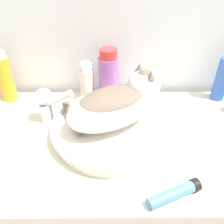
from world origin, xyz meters
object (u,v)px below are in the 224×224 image
at_px(faucet, 47,103).
at_px(cream_tube, 175,193).
at_px(shampoo_bottle_tall, 5,78).
at_px(spray_bottle_trigger, 222,78).
at_px(lotion_bottle_white, 87,81).
at_px(mouthwash_bottle, 109,76).
at_px(cat, 117,102).

xyz_separation_m(faucet, cream_tube, (0.37, -0.31, -0.06)).
xyz_separation_m(shampoo_bottle_tall, cream_tube, (0.56, -0.46, -0.08)).
height_order(faucet, spray_bottle_trigger, spray_bottle_trigger).
relative_size(lotion_bottle_white, cream_tube, 1.14).
bearing_deg(spray_bottle_trigger, lotion_bottle_white, -180.00).
relative_size(mouthwash_bottle, lotion_bottle_white, 1.26).
height_order(cat, faucet, cat).
height_order(spray_bottle_trigger, cream_tube, spray_bottle_trigger).
bearing_deg(cream_tube, spray_bottle_trigger, 59.19).
bearing_deg(shampoo_bottle_tall, cat, -25.92).
xyz_separation_m(cat, spray_bottle_trigger, (0.41, 0.21, -0.03)).
bearing_deg(lotion_bottle_white, shampoo_bottle_tall, 180.00).
height_order(mouthwash_bottle, spray_bottle_trigger, mouthwash_bottle).
relative_size(faucet, mouthwash_bottle, 0.68).
xyz_separation_m(spray_bottle_trigger, cream_tube, (-0.28, -0.46, -0.08)).
height_order(faucet, lotion_bottle_white, lotion_bottle_white).
relative_size(spray_bottle_trigger, lotion_bottle_white, 1.17).
bearing_deg(lotion_bottle_white, faucet, -129.81).
relative_size(shampoo_bottle_tall, mouthwash_bottle, 0.96).
relative_size(faucet, cream_tube, 0.97).
height_order(cat, shampoo_bottle_tall, cat).
xyz_separation_m(shampoo_bottle_tall, mouthwash_bottle, (0.40, 0.00, 0.00)).
distance_m(shampoo_bottle_tall, spray_bottle_trigger, 0.84).
height_order(shampoo_bottle_tall, mouthwash_bottle, mouthwash_bottle).
height_order(cat, mouthwash_bottle, cat).
bearing_deg(cat, spray_bottle_trigger, -4.45).
distance_m(cat, cream_tube, 0.31).
xyz_separation_m(cat, mouthwash_bottle, (-0.03, 0.21, -0.02)).
bearing_deg(mouthwash_bottle, spray_bottle_trigger, 0.00).
relative_size(cat, faucet, 2.40).
distance_m(mouthwash_bottle, lotion_bottle_white, 0.09).
height_order(shampoo_bottle_tall, lotion_bottle_white, shampoo_bottle_tall).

